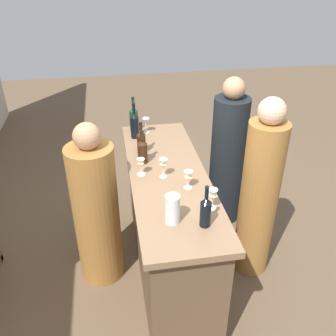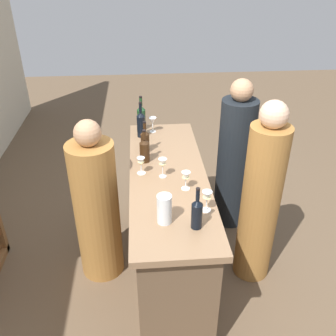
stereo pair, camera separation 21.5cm
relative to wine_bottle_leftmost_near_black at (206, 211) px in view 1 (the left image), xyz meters
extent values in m
plane|color=brown|center=(0.66, 0.13, -1.10)|extent=(12.00, 12.00, 0.00)
cube|color=brown|center=(0.66, 0.13, -0.63)|extent=(1.80, 0.52, 0.93)
cube|color=#8C6B4C|center=(0.66, 0.13, -0.14)|extent=(1.88, 0.60, 0.05)
cylinder|color=black|center=(0.00, 0.00, -0.02)|extent=(0.07, 0.07, 0.18)
cone|color=black|center=(0.00, 0.00, 0.08)|extent=(0.07, 0.07, 0.03)
cylinder|color=black|center=(0.00, 0.00, 0.13)|extent=(0.02, 0.02, 0.07)
cylinder|color=black|center=(0.00, 0.00, 0.18)|extent=(0.03, 0.03, 0.01)
cylinder|color=#331E0F|center=(0.87, 0.30, -0.03)|extent=(0.08, 0.08, 0.17)
cone|color=#331E0F|center=(0.87, 0.30, 0.07)|extent=(0.08, 0.08, 0.03)
cylinder|color=#331E0F|center=(0.87, 0.30, 0.12)|extent=(0.03, 0.03, 0.07)
cylinder|color=black|center=(0.87, 0.30, 0.17)|extent=(0.03, 0.03, 0.01)
cylinder|color=#331E0F|center=(1.04, 0.29, -0.03)|extent=(0.07, 0.07, 0.17)
cone|color=#331E0F|center=(1.04, 0.29, 0.07)|extent=(0.07, 0.07, 0.03)
cylinder|color=#331E0F|center=(1.04, 0.29, 0.12)|extent=(0.03, 0.03, 0.07)
cylinder|color=black|center=(1.04, 0.29, 0.16)|extent=(0.03, 0.03, 0.01)
cylinder|color=black|center=(1.34, 0.32, -0.01)|extent=(0.08, 0.08, 0.20)
cone|color=black|center=(1.34, 0.32, 0.11)|extent=(0.08, 0.08, 0.04)
cylinder|color=black|center=(1.34, 0.32, 0.17)|extent=(0.03, 0.03, 0.08)
cylinder|color=black|center=(1.34, 0.32, 0.22)|extent=(0.03, 0.03, 0.01)
cylinder|color=#193D1E|center=(1.50, 0.31, -0.01)|extent=(0.08, 0.08, 0.20)
cone|color=#193D1E|center=(1.50, 0.31, 0.11)|extent=(0.08, 0.08, 0.04)
cylinder|color=#193D1E|center=(1.50, 0.31, 0.17)|extent=(0.03, 0.03, 0.08)
cylinder|color=black|center=(1.50, 0.31, 0.22)|extent=(0.03, 0.03, 0.01)
cylinder|color=white|center=(0.17, -0.09, -0.11)|extent=(0.07, 0.07, 0.00)
cylinder|color=white|center=(0.17, -0.09, -0.07)|extent=(0.01, 0.01, 0.08)
cone|color=white|center=(0.17, -0.09, 0.01)|extent=(0.07, 0.07, 0.07)
cone|color=beige|center=(0.17, -0.09, -0.02)|extent=(0.06, 0.06, 0.02)
cylinder|color=white|center=(0.44, 0.01, -0.11)|extent=(0.06, 0.06, 0.00)
cylinder|color=white|center=(0.44, 0.01, -0.07)|extent=(0.01, 0.01, 0.07)
cone|color=white|center=(0.44, 0.01, 0.00)|extent=(0.07, 0.07, 0.07)
cone|color=beige|center=(0.44, 0.01, -0.03)|extent=(0.06, 0.06, 0.02)
cylinder|color=white|center=(0.62, 0.17, -0.11)|extent=(0.06, 0.06, 0.00)
cylinder|color=white|center=(0.62, 0.17, -0.07)|extent=(0.01, 0.01, 0.08)
cone|color=white|center=(0.62, 0.17, 0.01)|extent=(0.06, 0.06, 0.07)
cone|color=beige|center=(0.62, 0.17, -0.01)|extent=(0.05, 0.05, 0.03)
cylinder|color=white|center=(1.43, 0.21, -0.11)|extent=(0.06, 0.06, 0.00)
cylinder|color=white|center=(1.43, 0.21, -0.07)|extent=(0.01, 0.01, 0.08)
cone|color=white|center=(1.43, 0.21, 0.00)|extent=(0.07, 0.07, 0.07)
cylinder|color=white|center=(0.68, 0.33, -0.11)|extent=(0.07, 0.07, 0.00)
cylinder|color=white|center=(0.68, 0.33, -0.07)|extent=(0.01, 0.01, 0.07)
cone|color=white|center=(0.68, 0.33, -0.01)|extent=(0.06, 0.06, 0.07)
cone|color=beige|center=(0.68, 0.33, -0.02)|extent=(0.05, 0.05, 0.03)
cylinder|color=silver|center=(0.07, 0.20, -0.01)|extent=(0.10, 0.10, 0.20)
cylinder|color=black|center=(1.29, -0.58, -0.43)|extent=(0.43, 0.43, 1.33)
sphere|color=tan|center=(1.29, -0.58, 0.33)|extent=(0.21, 0.21, 0.21)
cylinder|color=#9E6B33|center=(0.54, -0.61, -0.39)|extent=(0.31, 0.31, 1.41)
sphere|color=#D8AD8C|center=(0.54, -0.61, 0.41)|extent=(0.21, 0.21, 0.21)
cylinder|color=#9E6B33|center=(0.68, 0.71, -0.47)|extent=(0.48, 0.48, 1.25)
sphere|color=tan|center=(0.68, 0.71, 0.25)|extent=(0.21, 0.21, 0.21)
camera|label=1|loc=(-1.78, 0.54, 1.41)|focal=39.65mm
camera|label=2|loc=(-1.81, 0.33, 1.41)|focal=39.65mm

